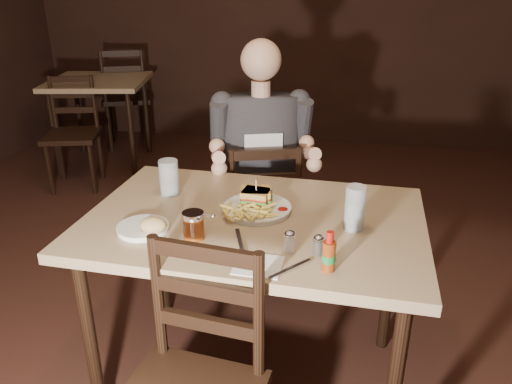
% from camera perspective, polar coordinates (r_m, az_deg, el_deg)
% --- Properties ---
extents(room_shell, '(7.00, 7.00, 7.00)m').
position_cam_1_polar(room_shell, '(1.55, 7.52, 16.25)').
color(room_shell, black).
rests_on(room_shell, ground).
extents(main_table, '(1.28, 0.89, 0.77)m').
position_cam_1_polar(main_table, '(1.88, -0.25, -5.02)').
color(main_table, tan).
rests_on(main_table, ground).
extents(bg_table, '(0.93, 0.93, 0.77)m').
position_cam_1_polar(bg_table, '(4.63, -17.48, 11.11)').
color(bg_table, tan).
rests_on(bg_table, ground).
extents(chair_far, '(0.50, 0.53, 0.85)m').
position_cam_1_polar(chair_far, '(2.64, 0.48, -2.60)').
color(chair_far, black).
rests_on(chair_far, ground).
extents(bg_chair_far, '(0.59, 0.62, 0.97)m').
position_cam_1_polar(bg_chair_far, '(5.15, -14.55, 10.38)').
color(bg_chair_far, black).
rests_on(bg_chair_far, ground).
extents(bg_chair_near, '(0.50, 0.52, 0.87)m').
position_cam_1_polar(bg_chair_near, '(4.22, -20.31, 6.11)').
color(bg_chair_near, black).
rests_on(bg_chair_near, ground).
extents(diner, '(0.60, 0.53, 0.89)m').
position_cam_1_polar(diner, '(2.43, 0.66, 6.63)').
color(diner, '#333036').
rests_on(diner, chair_far).
extents(dinner_plate, '(0.27, 0.27, 0.01)m').
position_cam_1_polar(dinner_plate, '(1.89, 0.11, -2.00)').
color(dinner_plate, white).
rests_on(dinner_plate, main_table).
extents(sandwich_left, '(0.11, 0.10, 0.09)m').
position_cam_1_polar(sandwich_left, '(1.89, 0.04, -0.18)').
color(sandwich_left, tan).
rests_on(sandwich_left, dinner_plate).
extents(sandwich_right, '(0.12, 0.11, 0.10)m').
position_cam_1_polar(sandwich_right, '(1.90, -0.03, 0.03)').
color(sandwich_right, tan).
rests_on(sandwich_right, dinner_plate).
extents(fries_pile, '(0.24, 0.18, 0.04)m').
position_cam_1_polar(fries_pile, '(1.83, -1.08, -2.08)').
color(fries_pile, '#F6DB64').
rests_on(fries_pile, dinner_plate).
extents(ketchup_dollop, '(0.04, 0.04, 0.01)m').
position_cam_1_polar(ketchup_dollop, '(1.86, 3.07, -1.99)').
color(ketchup_dollop, maroon).
rests_on(ketchup_dollop, dinner_plate).
extents(glass_left, '(0.08, 0.08, 0.14)m').
position_cam_1_polar(glass_left, '(2.04, -9.91, 1.65)').
color(glass_left, silver).
rests_on(glass_left, main_table).
extents(glass_right, '(0.07, 0.07, 0.16)m').
position_cam_1_polar(glass_right, '(1.76, 11.22, -1.80)').
color(glass_right, silver).
rests_on(glass_right, main_table).
extents(hot_sauce, '(0.04, 0.04, 0.13)m').
position_cam_1_polar(hot_sauce, '(1.51, 8.35, -6.71)').
color(hot_sauce, maroon).
rests_on(hot_sauce, main_table).
extents(salt_shaker, '(0.04, 0.04, 0.07)m').
position_cam_1_polar(salt_shaker, '(1.62, 3.84, -5.68)').
color(salt_shaker, white).
rests_on(salt_shaker, main_table).
extents(pepper_shaker, '(0.04, 0.04, 0.06)m').
position_cam_1_polar(pepper_shaker, '(1.61, 7.12, -6.08)').
color(pepper_shaker, '#38332D').
rests_on(pepper_shaker, main_table).
extents(syrup_dispenser, '(0.08, 0.08, 0.10)m').
position_cam_1_polar(syrup_dispenser, '(1.69, -7.16, -3.83)').
color(syrup_dispenser, maroon).
rests_on(syrup_dispenser, main_table).
extents(napkin, '(0.15, 0.14, 0.00)m').
position_cam_1_polar(napkin, '(1.55, 0.26, -8.36)').
color(napkin, white).
rests_on(napkin, main_table).
extents(knife, '(0.08, 0.21, 0.01)m').
position_cam_1_polar(knife, '(1.66, -1.77, -6.00)').
color(knife, silver).
rests_on(knife, napkin).
extents(fork, '(0.12, 0.13, 0.01)m').
position_cam_1_polar(fork, '(1.53, 3.94, -8.75)').
color(fork, silver).
rests_on(fork, napkin).
extents(side_plate, '(0.19, 0.19, 0.01)m').
position_cam_1_polar(side_plate, '(1.79, -12.77, -4.13)').
color(side_plate, white).
rests_on(side_plate, main_table).
extents(bread_roll, '(0.10, 0.08, 0.05)m').
position_cam_1_polar(bread_roll, '(1.74, -11.65, -3.71)').
color(bread_roll, tan).
rests_on(bread_roll, side_plate).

